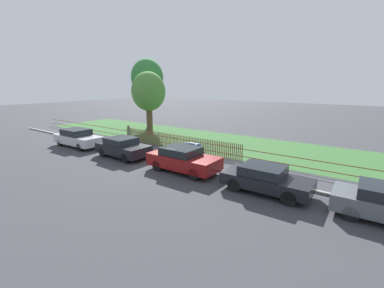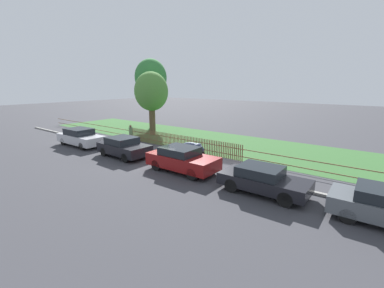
# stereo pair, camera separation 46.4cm
# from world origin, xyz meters

# --- Properties ---
(ground_plane) EXTENTS (120.00, 120.00, 0.00)m
(ground_plane) POSITION_xyz_m (0.00, 0.00, 0.00)
(ground_plane) COLOR #38383D
(kerb_stone) EXTENTS (38.40, 0.20, 0.12)m
(kerb_stone) POSITION_xyz_m (0.00, 0.10, 0.06)
(kerb_stone) COLOR gray
(kerb_stone) RESTS_ON ground
(grass_strip) EXTENTS (38.40, 7.90, 0.01)m
(grass_strip) POSITION_xyz_m (0.00, 6.66, 0.01)
(grass_strip) COLOR #33602D
(grass_strip) RESTS_ON ground
(park_fence) EXTENTS (38.40, 0.05, 1.12)m
(park_fence) POSITION_xyz_m (0.00, 2.72, 0.56)
(park_fence) COLOR brown
(park_fence) RESTS_ON ground
(parked_car_silver_hatchback) EXTENTS (4.48, 1.86, 1.41)m
(parked_car_silver_hatchback) POSITION_xyz_m (-6.87, -1.33, 0.72)
(parked_car_silver_hatchback) COLOR #BCBCC1
(parked_car_silver_hatchback) RESTS_ON ground
(parked_car_black_saloon) EXTENTS (3.93, 1.95, 1.35)m
(parked_car_black_saloon) POSITION_xyz_m (-1.44, -1.23, 0.70)
(parked_car_black_saloon) COLOR black
(parked_car_black_saloon) RESTS_ON ground
(parked_car_navy_estate) EXTENTS (4.21, 1.88, 1.42)m
(parked_car_navy_estate) POSITION_xyz_m (3.76, -1.16, 0.74)
(parked_car_navy_estate) COLOR maroon
(parked_car_navy_estate) RESTS_ON ground
(parked_car_red_compact) EXTENTS (4.03, 1.79, 1.27)m
(parked_car_red_compact) POSITION_xyz_m (8.67, -1.24, 0.66)
(parked_car_red_compact) COLOR black
(parked_car_red_compact) RESTS_ON ground
(covered_motorcycle) EXTENTS (2.02, 0.72, 1.04)m
(covered_motorcycle) POSITION_xyz_m (2.49, 1.54, 0.64)
(covered_motorcycle) COLOR black
(covered_motorcycle) RESTS_ON ground
(tree_nearest_kerb) EXTENTS (3.58, 3.58, 7.71)m
(tree_nearest_kerb) POSITION_xyz_m (-9.07, 8.83, 5.58)
(tree_nearest_kerb) COLOR brown
(tree_nearest_kerb) RESTS_ON ground
(tree_behind_motorcycle) EXTENTS (3.27, 3.27, 6.12)m
(tree_behind_motorcycle) POSITION_xyz_m (-5.76, 5.68, 4.17)
(tree_behind_motorcycle) COLOR brown
(tree_behind_motorcycle) RESTS_ON ground
(pedestrian_near_fence) EXTENTS (0.40, 0.40, 1.56)m
(pedestrian_near_fence) POSITION_xyz_m (-4.35, 1.79, 0.88)
(pedestrian_near_fence) COLOR #7F6B51
(pedestrian_near_fence) RESTS_ON ground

